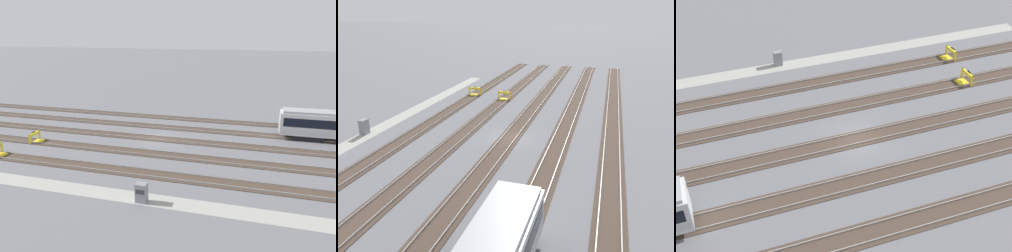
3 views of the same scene
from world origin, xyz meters
TOP-DOWN VIEW (x-y plane):
  - ground_plane at (0.00, 0.00)m, footprint 400.00×400.00m
  - service_walkway at (0.00, -14.96)m, footprint 54.00×2.00m
  - rail_track_nearest at (0.00, -10.32)m, footprint 90.00×2.23m
  - rail_track_near_inner at (0.00, -5.16)m, footprint 90.00×2.24m
  - rail_track_middle at (0.00, 0.00)m, footprint 90.00×2.24m
  - rail_track_far_inner at (0.00, 5.16)m, footprint 90.00×2.23m
  - rail_track_farthest at (0.00, 10.32)m, footprint 90.00×2.23m
  - bumper_stop_near_inner_track at (-14.07, -5.15)m, footprint 1.36×2.00m
  - electrical_cabinet at (3.53, -15.45)m, footprint 0.90×0.73m

SIDE VIEW (x-z plane):
  - ground_plane at x=0.00m, z-range 0.00..0.00m
  - service_walkway at x=0.00m, z-range 0.00..0.01m
  - rail_track_nearest at x=0.00m, z-range -0.06..0.15m
  - rail_track_near_inner at x=0.00m, z-range -0.06..0.15m
  - rail_track_middle at x=0.00m, z-range -0.06..0.15m
  - rail_track_far_inner at x=0.00m, z-range -0.06..0.15m
  - rail_track_farthest at x=0.00m, z-range -0.06..0.15m
  - bumper_stop_near_inner_track at x=-14.07m, z-range -0.10..1.12m
  - electrical_cabinet at x=3.53m, z-range 0.00..1.60m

